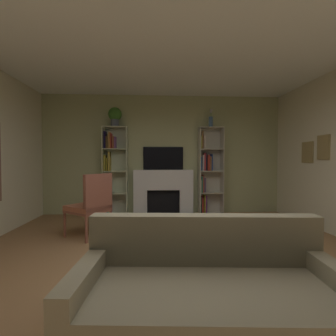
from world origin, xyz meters
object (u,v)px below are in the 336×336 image
Objects in this scene: bookshelf_left at (113,170)px; couch at (209,302)px; vase_with_flowers at (211,121)px; tv at (163,158)px; armchair at (91,204)px; coffee_table at (191,254)px; potted_plant at (115,116)px; fireplace at (163,191)px; bookshelf_right at (208,172)px.

bookshelf_left is 4.54m from couch.
vase_with_flowers is (2.34, -0.03, 1.17)m from bookshelf_left.
tv is 1.24m from bookshelf_left.
tv reaches higher than armchair.
tv is at bearing 92.50° from coffee_table.
potted_plant is at bearing 179.98° from vase_with_flowers.
bookshelf_left is (-1.20, -0.01, 0.51)m from fireplace.
coffee_table is at bearing -87.50° from tv.
couch is at bearing -73.01° from potted_plant.
vase_with_flowers is 0.40× the size of armchair.
couch is (1.29, -4.23, -2.07)m from potted_plant.
fireplace is 0.73× the size of bookshelf_left.
fireplace is at bearing 177.57° from vase_with_flowers.
couch is at bearing -87.95° from tv.
vase_with_flowers reaches higher than tv.
vase_with_flowers reaches higher than coffee_table.
armchair is (-0.16, -1.69, -1.78)m from potted_plant.
couch is at bearing -72.31° from bookshelf_left.
potted_plant reaches higher than tv.
potted_plant is 2.28m from vase_with_flowers.
armchair is 2.23m from coffee_table.
potted_plant is 4.14m from coffee_table.
couch is (0.16, -4.28, -0.28)m from fireplace.
potted_plant is (-1.14, -0.12, 1.00)m from tv.
armchair reaches higher than coffee_table.
couch is 2.94m from armchair.
tv is 3.64m from coffee_table.
armchair is (-2.43, -1.69, -1.68)m from vase_with_flowers.
potted_plant reaches higher than fireplace.
bookshelf_right reaches higher than fireplace.
tv is at bearing 92.05° from couch.
tv is 1.52m from potted_plant.
coffee_table is (0.15, -3.42, -0.25)m from fireplace.
bookshelf_right is 4.61× the size of potted_plant.
bookshelf_right is (1.07, -0.09, -0.33)m from tv.
potted_plant reaches higher than coffee_table.
potted_plant is at bearing -177.61° from fireplace.
coffee_table is (-0.00, 0.86, 0.03)m from couch.
bookshelf_left is at bearing 153.23° from potted_plant.
potted_plant is at bearing 110.92° from coffee_table.
potted_plant is 2.46m from armchair.
vase_with_flowers reaches higher than bookshelf_right.
armchair is at bearing -125.65° from tv.
fireplace is 2.17m from armchair.
potted_plant is 0.42× the size of armchair.
potted_plant is at bearing -26.77° from bookshelf_left.
couch is (0.16, -4.35, -1.07)m from tv.
bookshelf_right is 2.58m from potted_plant.
tv is at bearing 6.03° from potted_plant.
bookshelf_left is at bearing 111.71° from coffee_table.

